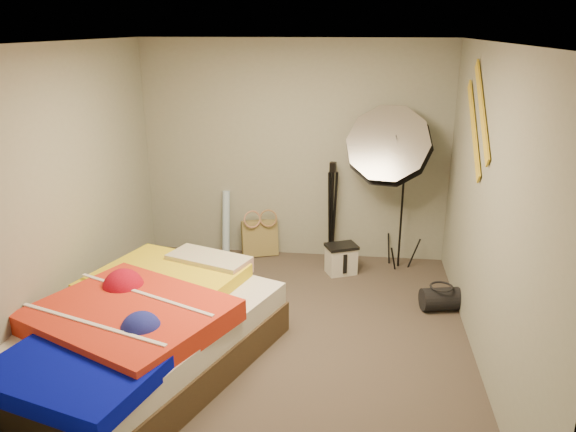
% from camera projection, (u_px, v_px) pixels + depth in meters
% --- Properties ---
extents(floor, '(4.00, 4.00, 0.00)m').
position_uv_depth(floor, '(268.00, 339.00, 4.94)').
color(floor, '#494038').
rests_on(floor, ground).
extents(ceiling, '(4.00, 4.00, 0.00)m').
position_uv_depth(ceiling, '(265.00, 42.00, 4.13)').
color(ceiling, silver).
rests_on(ceiling, wall_back).
extents(wall_back, '(3.50, 0.00, 3.50)m').
position_uv_depth(wall_back, '(294.00, 152.00, 6.41)').
color(wall_back, gray).
rests_on(wall_back, floor).
extents(wall_front, '(3.50, 0.00, 3.50)m').
position_uv_depth(wall_front, '(199.00, 330.00, 2.65)').
color(wall_front, gray).
rests_on(wall_front, floor).
extents(wall_left, '(0.00, 4.00, 4.00)m').
position_uv_depth(wall_left, '(62.00, 196.00, 4.74)').
color(wall_left, gray).
rests_on(wall_left, floor).
extents(wall_right, '(0.00, 4.00, 4.00)m').
position_uv_depth(wall_right, '(490.00, 213.00, 4.33)').
color(wall_right, gray).
rests_on(wall_right, floor).
extents(tote_bag, '(0.46, 0.31, 0.44)m').
position_uv_depth(tote_bag, '(260.00, 238.00, 6.70)').
color(tote_bag, '#9A894F').
rests_on(tote_bag, floor).
extents(wrapping_roll, '(0.09, 0.22, 0.77)m').
position_uv_depth(wrapping_roll, '(226.00, 223.00, 6.69)').
color(wrapping_roll, '#5F9CD4').
rests_on(wrapping_roll, floor).
extents(camera_case, '(0.37, 0.33, 0.31)m').
position_uv_depth(camera_case, '(341.00, 260.00, 6.21)').
color(camera_case, beige).
rests_on(camera_case, floor).
extents(duffel_bag, '(0.41, 0.30, 0.22)m').
position_uv_depth(duffel_bag, '(440.00, 299.00, 5.42)').
color(duffel_bag, black).
rests_on(duffel_bag, floor).
extents(wall_stripe_upper, '(0.02, 0.91, 0.78)m').
position_uv_depth(wall_stripe_upper, '(482.00, 110.00, 4.67)').
color(wall_stripe_upper, gold).
rests_on(wall_stripe_upper, wall_right).
extents(wall_stripe_lower, '(0.02, 0.91, 0.78)m').
position_uv_depth(wall_stripe_lower, '(474.00, 129.00, 4.97)').
color(wall_stripe_lower, gold).
rests_on(wall_stripe_lower, wall_right).
extents(bed, '(2.18, 2.65, 0.63)m').
position_uv_depth(bed, '(142.00, 332.00, 4.45)').
color(bed, '#463422').
rests_on(bed, floor).
extents(photo_umbrella, '(1.21, 0.95, 1.94)m').
position_uv_depth(photo_umbrella, '(389.00, 148.00, 5.95)').
color(photo_umbrella, black).
rests_on(photo_umbrella, floor).
extents(camera_tripod, '(0.08, 0.08, 1.17)m').
position_uv_depth(camera_tripod, '(332.00, 205.00, 6.42)').
color(camera_tripod, black).
rests_on(camera_tripod, floor).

